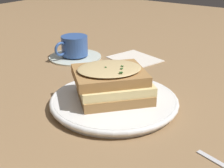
{
  "coord_description": "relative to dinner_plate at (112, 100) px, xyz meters",
  "views": [
    {
      "loc": [
        -0.3,
        0.45,
        0.28
      ],
      "look_at": [
        0.0,
        0.01,
        0.04
      ],
      "focal_mm": 50.0,
      "sensor_mm": 36.0,
      "label": 1
    }
  ],
  "objects": [
    {
      "name": "napkin",
      "position": [
        0.11,
        -0.26,
        -0.01
      ],
      "size": [
        0.15,
        0.14,
        0.0
      ],
      "primitive_type": "cube",
      "rotation": [
        0.0,
        0.0,
        -0.29
      ],
      "color": "silver",
      "rests_on": "ground_plane"
    },
    {
      "name": "ground_plane",
      "position": [
        -0.0,
        -0.01,
        -0.01
      ],
      "size": [
        2.4,
        2.4,
        0.0
      ],
      "primitive_type": "plane",
      "color": "olive"
    },
    {
      "name": "teacup_with_saucer",
      "position": [
        0.25,
        -0.17,
        0.01
      ],
      "size": [
        0.14,
        0.14,
        0.06
      ],
      "rotation": [
        0.0,
        0.0,
        1.39
      ],
      "color": "silver",
      "rests_on": "ground_plane"
    },
    {
      "name": "dinner_plate",
      "position": [
        0.0,
        0.0,
        0.0
      ],
      "size": [
        0.25,
        0.25,
        0.02
      ],
      "color": "white",
      "rests_on": "ground_plane"
    },
    {
      "name": "sandwich",
      "position": [
        0.0,
        -0.0,
        0.04
      ],
      "size": [
        0.17,
        0.17,
        0.06
      ],
      "rotation": [
        0.0,
        0.0,
        0.84
      ],
      "color": "#A37542",
      "rests_on": "dinner_plate"
    }
  ]
}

